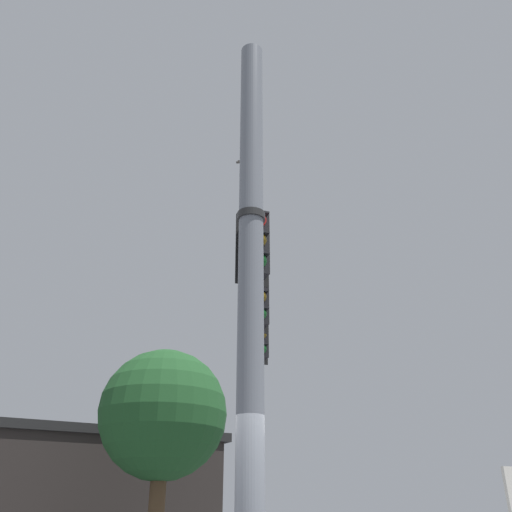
{
  "coord_description": "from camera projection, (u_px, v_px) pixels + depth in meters",
  "views": [
    {
      "loc": [
        1.69,
        4.87,
        1.65
      ],
      "look_at": [
        -1.06,
        -2.82,
        5.52
      ],
      "focal_mm": 39.05,
      "sensor_mm": 36.0,
      "label": 1
    }
  ],
  "objects": [
    {
      "name": "traffic_light_mid_outer",
      "position": [
        260.0,
        336.0,
        13.0
      ],
      "size": [
        0.54,
        0.49,
        1.31
      ],
      "color": "black"
    },
    {
      "name": "street_name_sign",
      "position": [
        252.0,
        230.0,
        6.16
      ],
      "size": [
        0.54,
        1.16,
        0.22
      ],
      "color": "#147238"
    },
    {
      "name": "signal_pole",
      "position": [
        251.0,
        315.0,
        5.43
      ],
      "size": [
        0.26,
        0.26,
        6.92
      ],
      "primitive_type": "cylinder",
      "color": "slate",
      "rests_on": "ground"
    },
    {
      "name": "tree_by_storefront",
      "position": [
        163.0,
        415.0,
        15.84
      ],
      "size": [
        3.63,
        3.63,
        6.2
      ],
      "color": "#4C3823",
      "rests_on": "ground"
    },
    {
      "name": "storefront_building",
      "position": [
        20.0,
        500.0,
        18.63
      ],
      "size": [
        13.58,
        7.82,
        4.46
      ],
      "color": "#282321",
      "rests_on": "ground"
    },
    {
      "name": "mast_arm",
      "position": [
        257.0,
        242.0,
        10.35
      ],
      "size": [
        3.07,
        7.72,
        0.19
      ],
      "primitive_type": "cylinder",
      "rotation": [
        0.0,
        1.57,
        4.35
      ],
      "color": "slate"
    },
    {
      "name": "bird_flying",
      "position": [
        245.0,
        162.0,
        13.37
      ],
      "size": [
        0.39,
        0.26,
        0.09
      ],
      "color": "#4C4742"
    },
    {
      "name": "traffic_light_mid_inner",
      "position": [
        258.0,
        299.0,
        10.83
      ],
      "size": [
        0.54,
        0.49,
        1.31
      ],
      "color": "black"
    },
    {
      "name": "traffic_light_nearest_pole",
      "position": [
        256.0,
        244.0,
        8.67
      ],
      "size": [
        0.54,
        0.49,
        1.31
      ],
      "color": "black"
    }
  ]
}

